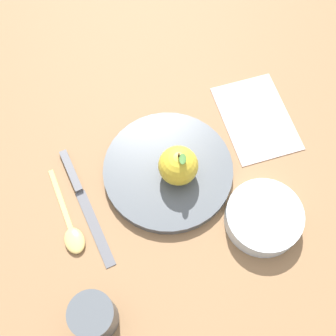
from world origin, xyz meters
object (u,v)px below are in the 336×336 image
object	(u,v)px
knife	(81,195)
spoon	(71,231)
cup	(94,316)
linen_napkin	(256,118)
apple	(178,166)
dinner_plate	(168,170)
side_bowl	(264,217)

from	to	relation	value
knife	spoon	bearing A→B (deg)	-47.93
cup	linen_napkin	bearing A→B (deg)	104.34
cup	spoon	distance (m)	0.16
spoon	apple	bearing A→B (deg)	80.75
dinner_plate	linen_napkin	world-z (taller)	dinner_plate
side_bowl	spoon	size ratio (longest dim) A/B	0.78
dinner_plate	apple	xyz separation A→B (m)	(0.02, 0.01, 0.04)
apple	linen_napkin	bearing A→B (deg)	91.05
apple	knife	size ratio (longest dim) A/B	0.35
knife	linen_napkin	bearing A→B (deg)	78.03
cup	linen_napkin	distance (m)	0.47
cup	dinner_plate	bearing A→B (deg)	118.04
knife	side_bowl	bearing A→B (deg)	43.35
side_bowl	knife	size ratio (longest dim) A/B	0.56
knife	apple	bearing A→B (deg)	63.28
side_bowl	spoon	world-z (taller)	side_bowl
apple	knife	world-z (taller)	apple
dinner_plate	cup	distance (m)	0.28
side_bowl	knife	xyz separation A→B (m)	(-0.24, -0.22, -0.02)
side_bowl	spoon	xyz separation A→B (m)	(-0.19, -0.27, -0.02)
dinner_plate	spoon	world-z (taller)	dinner_plate
knife	linen_napkin	size ratio (longest dim) A/B	1.29
cup	linen_napkin	xyz separation A→B (m)	(-0.12, 0.46, -0.04)
linen_napkin	apple	bearing A→B (deg)	-88.95
dinner_plate	side_bowl	xyz separation A→B (m)	(0.18, 0.07, 0.01)
dinner_plate	knife	size ratio (longest dim) A/B	1.01
apple	side_bowl	bearing A→B (deg)	22.32
cup	linen_napkin	size ratio (longest dim) A/B	0.43
apple	linen_napkin	size ratio (longest dim) A/B	0.45
dinner_plate	cup	world-z (taller)	cup
side_bowl	spoon	bearing A→B (deg)	-124.83
side_bowl	cup	world-z (taller)	cup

